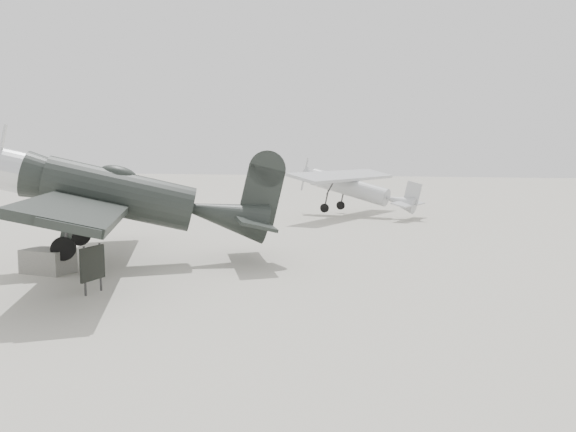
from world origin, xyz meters
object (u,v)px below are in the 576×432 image
Objects in this scene: lowwing_monoplane at (134,198)px; highwing_monoplane at (353,184)px; equipment_block at (48,261)px; sign_board at (92,264)px.

lowwing_monoplane is 17.18m from highwing_monoplane.
highwing_monoplane is 7.26× the size of equipment_block.
equipment_block is at bearing -160.33° from lowwing_monoplane.
highwing_monoplane is 8.23× the size of sign_board.
lowwing_monoplane is 9.56× the size of sign_board.
lowwing_monoplane reaches higher than highwing_monoplane.
sign_board is (-3.11, -20.38, -1.09)m from highwing_monoplane.
highwing_monoplane is 19.60m from equipment_block.
highwing_monoplane is 20.65m from sign_board.
equipment_block is at bearing 152.56° from sign_board.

